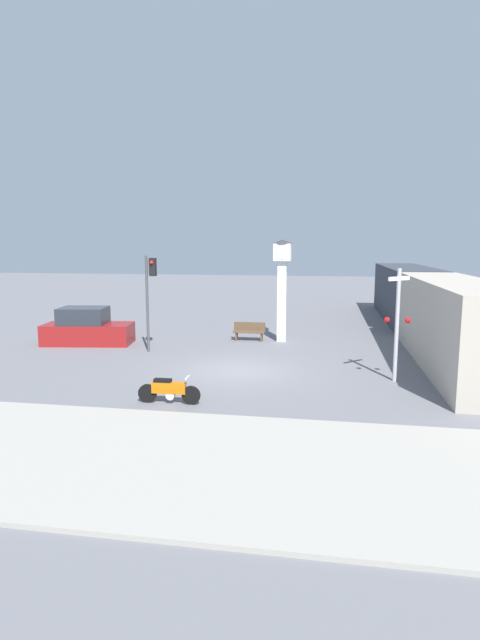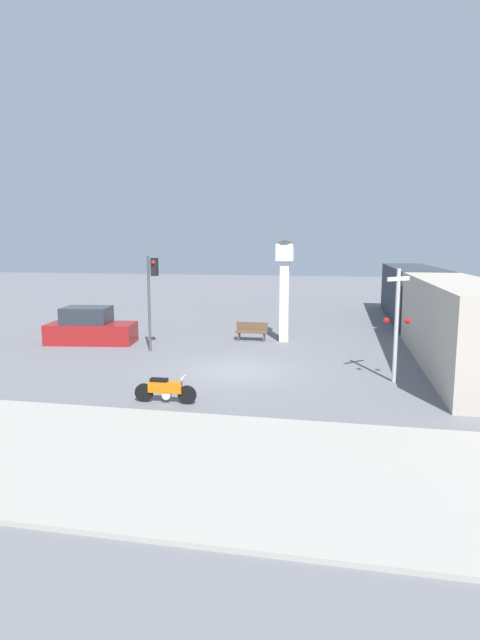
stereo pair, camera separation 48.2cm
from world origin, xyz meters
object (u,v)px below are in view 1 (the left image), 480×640
object	(u,v)px
freight_train	(425,304)
traffic_light	(150,286)
clock_tower	(282,275)
bench	(249,331)
railroad_crossing_signal	(397,321)
motorcycle	(169,390)
parked_car	(87,329)

from	to	relation	value
freight_train	traffic_light	bearing A→B (deg)	-154.50
freight_train	traffic_light	world-z (taller)	traffic_light
clock_tower	bench	world-z (taller)	clock_tower
clock_tower	bench	bearing A→B (deg)	-175.83
railroad_crossing_signal	freight_train	bearing A→B (deg)	74.12
motorcycle	parked_car	size ratio (longest dim) A/B	0.44
motorcycle	traffic_light	xyz separation A→B (m)	(-3.08, 7.04, 2.56)
bench	traffic_light	bearing A→B (deg)	-139.38
railroad_crossing_signal	parked_car	world-z (taller)	railroad_crossing_signal
clock_tower	motorcycle	bearing A→B (deg)	-103.35
traffic_light	freight_train	bearing A→B (deg)	25.50
freight_train	traffic_light	size ratio (longest dim) A/B	5.87
motorcycle	traffic_light	world-z (taller)	traffic_light
parked_car	clock_tower	bearing A→B (deg)	5.71
motorcycle	clock_tower	distance (m)	11.23
traffic_light	railroad_crossing_signal	distance (m)	10.74
traffic_light	bench	size ratio (longest dim) A/B	2.71
parked_car	traffic_light	bearing A→B (deg)	-26.08
bench	railroad_crossing_signal	bearing A→B (deg)	-46.62
railroad_crossing_signal	parked_car	xyz separation A→B (m)	(-13.93, 4.41, -1.43)
railroad_crossing_signal	bench	xyz separation A→B (m)	(-6.26, 6.62, -1.69)
freight_train	bench	bearing A→B (deg)	-162.88
bench	clock_tower	bearing A→B (deg)	4.17
clock_tower	freight_train	size ratio (longest dim) A/B	0.20
bench	parked_car	distance (m)	7.99
freight_train	railroad_crossing_signal	size ratio (longest dim) A/B	6.35
clock_tower	traffic_light	bearing A→B (deg)	-147.82
motorcycle	railroad_crossing_signal	world-z (taller)	railroad_crossing_signal
freight_train	bench	size ratio (longest dim) A/B	15.87
bench	parked_car	world-z (taller)	parked_car
freight_train	bench	xyz separation A→B (m)	(-8.92, -2.75, -1.21)
bench	freight_train	bearing A→B (deg)	17.12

